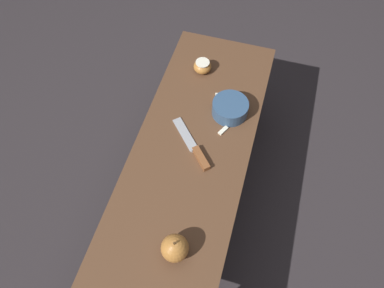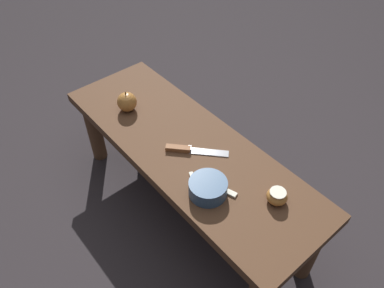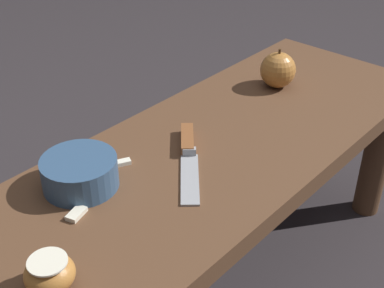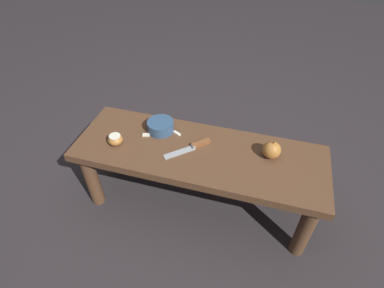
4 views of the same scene
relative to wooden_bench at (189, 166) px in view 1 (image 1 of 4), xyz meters
The scene contains 8 objects.
ground_plane 0.32m from the wooden_bench, ahead, with size 8.00×8.00×0.00m, color #2D282B.
wooden_bench is the anchor object (origin of this frame).
knife 0.08m from the wooden_bench, 38.25° to the right, with size 0.20×0.18×0.02m.
apple_whole 0.35m from the wooden_bench, behind, with size 0.08×0.08×0.09m.
apple_cut 0.41m from the wooden_bench, ahead, with size 0.07×0.07×0.05m.
apple_slice_near_knife 0.29m from the wooden_bench, ahead, with size 0.04×0.03×0.01m.
apple_slice_center 0.18m from the wooden_bench, 32.87° to the right, with size 0.04×0.03×0.01m.
bowl 0.26m from the wooden_bench, 22.28° to the right, with size 0.13×0.13×0.05m.
Camera 1 is at (-0.61, -0.19, 1.51)m, focal length 35.00 mm.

